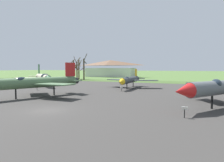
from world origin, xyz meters
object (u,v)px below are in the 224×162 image
Objects in this scene: info_placard_front_right at (37,87)px; info_placard_rear_center at (121,89)px; jet_fighter_rear_left at (34,82)px; visitor_building at (110,69)px; info_placard_front_left at (185,111)px; jet_fighter_front_right at (43,77)px; jet_fighter_rear_center at (130,80)px.

info_placard_front_right is 17.14m from info_placard_rear_center.
visitor_building is at bearing 104.97° from jet_fighter_rear_left.
jet_fighter_rear_left is at bearing -126.95° from info_placard_rear_center.
info_placard_front_right is at bearing 157.36° from info_placard_front_left.
jet_fighter_front_right is 0.56× the size of visitor_building.
visitor_building reaches higher than jet_fighter_rear_center.
info_placard_front_right reaches higher than info_placard_rear_center.
jet_fighter_front_right is 0.91× the size of jet_fighter_rear_left.
jet_fighter_front_right is 20.10m from jet_fighter_rear_left.
jet_fighter_rear_center is 0.86× the size of jet_fighter_rear_left.
info_placard_front_right is at bearing -145.17° from jet_fighter_rear_center.
info_placard_rear_center is at bearing 53.05° from jet_fighter_rear_left.
jet_fighter_front_right is 9.94m from info_placard_front_right.
info_placard_front_right is 0.07× the size of jet_fighter_rear_left.
jet_fighter_rear_left is at bearing 168.59° from info_placard_front_left.
jet_fighter_rear_left is at bearing -115.82° from jet_fighter_rear_center.
visitor_building reaches higher than info_placard_front_left.
jet_fighter_rear_center is (-13.08, 23.29, 1.26)m from info_placard_front_left.
info_placard_rear_center is at bearing 16.78° from info_placard_front_right.
info_placard_front_left is at bearing -61.37° from visitor_building.
visitor_building is at bearing 118.63° from info_placard_front_left.
visitor_building is at bearing 96.60° from jet_fighter_front_right.
info_placard_rear_center is at bearing -7.95° from jet_fighter_front_right.
jet_fighter_rear_center is 6.36m from info_placard_rear_center.
visitor_building is (-12.03, 63.21, 3.51)m from info_placard_front_right.
info_placard_front_right is 64.44m from visitor_building.
info_placard_rear_center is 0.06× the size of jet_fighter_rear_left.
info_placard_front_left is 26.74m from jet_fighter_rear_center.
jet_fighter_rear_left reaches higher than jet_fighter_rear_center.
info_placard_front_right is at bearing -79.23° from visitor_building.
visitor_building is at bearing 116.02° from info_placard_rear_center.
jet_fighter_rear_center reaches higher than info_placard_front_left.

